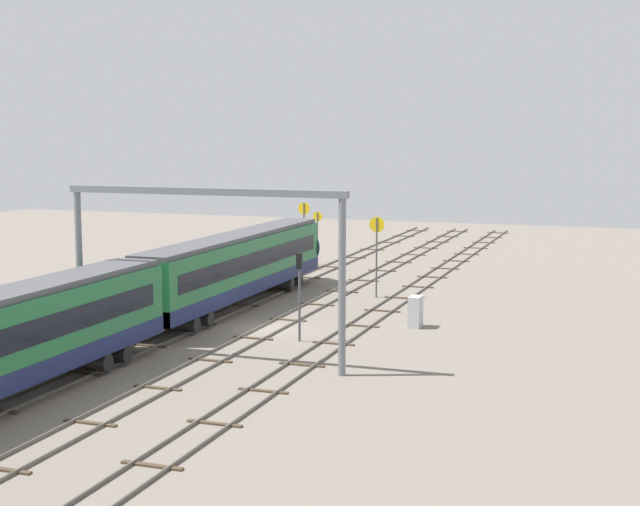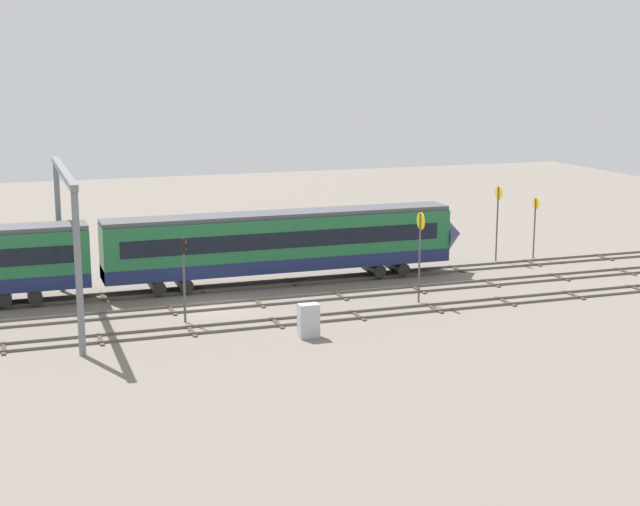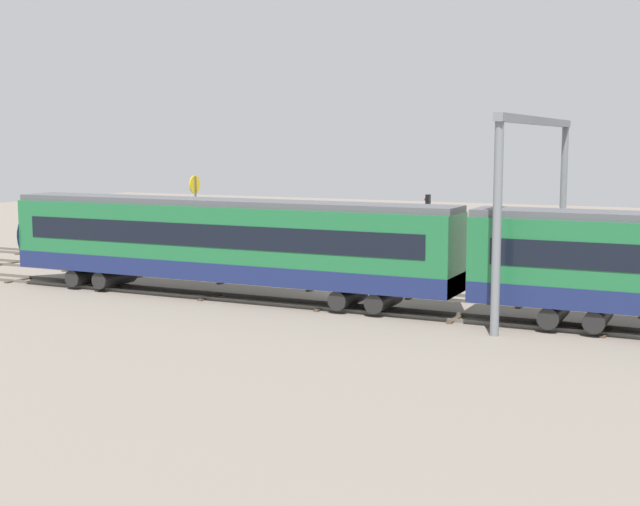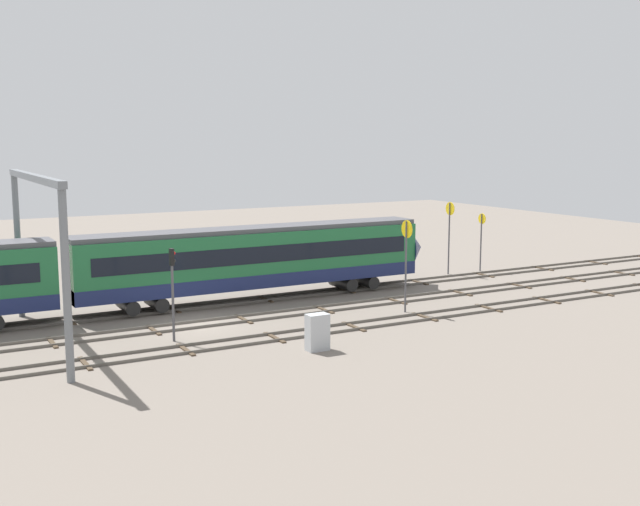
# 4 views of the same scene
# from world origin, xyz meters

# --- Properties ---
(ground_plane) EXTENTS (136.68, 136.68, 0.00)m
(ground_plane) POSITION_xyz_m (0.00, 0.00, 0.00)
(ground_plane) COLOR slate
(track_near_foreground) EXTENTS (120.68, 2.40, 0.16)m
(track_near_foreground) POSITION_xyz_m (0.00, -4.76, 0.07)
(track_near_foreground) COLOR #59544C
(track_near_foreground) RESTS_ON ground
(track_second_near) EXTENTS (120.68, 2.40, 0.16)m
(track_second_near) POSITION_xyz_m (-0.00, 0.00, 0.07)
(track_second_near) COLOR #59544C
(track_second_near) RESTS_ON ground
(track_with_train) EXTENTS (120.68, 2.40, 0.16)m
(track_with_train) POSITION_xyz_m (-0.00, 4.76, 0.07)
(track_with_train) COLOR #59544C
(track_with_train) RESTS_ON ground
(overhead_gantry) EXTENTS (0.40, 15.20, 8.91)m
(overhead_gantry) POSITION_xyz_m (-8.69, 0.05, 6.46)
(overhead_gantry) COLOR slate
(overhead_gantry) RESTS_ON ground
(speed_sign_near_foreground) EXTENTS (0.14, 1.04, 5.76)m
(speed_sign_near_foreground) POSITION_xyz_m (23.31, 6.54, 3.81)
(speed_sign_near_foreground) COLOR #4C4C51
(speed_sign_near_foreground) RESTS_ON ground
(speed_sign_mid_trackside) EXTENTS (0.14, 1.10, 5.76)m
(speed_sign_mid_trackside) POSITION_xyz_m (12.39, -2.98, 3.86)
(speed_sign_mid_trackside) COLOR #4C4C51
(speed_sign_mid_trackside) RESTS_ON ground
(speed_sign_far_trackside) EXTENTS (0.14, 0.86, 4.72)m
(speed_sign_far_trackside) POSITION_xyz_m (26.55, 6.47, 3.04)
(speed_sign_far_trackside) COLOR #4C4C51
(speed_sign_far_trackside) RESTS_ON ground
(signal_light_trackside_departure) EXTENTS (0.31, 0.32, 5.00)m
(signal_light_trackside_departure) POSITION_xyz_m (-2.45, -2.73, 3.25)
(signal_light_trackside_departure) COLOR #4C4C51
(signal_light_trackside_departure) RESTS_ON ground
(relay_cabinet) EXTENTS (1.15, 0.70, 1.89)m
(relay_cabinet) POSITION_xyz_m (3.38, -7.99, 0.95)
(relay_cabinet) COLOR #B2B7BC
(relay_cabinet) RESTS_ON ground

